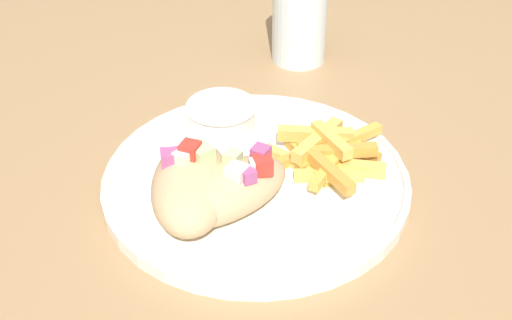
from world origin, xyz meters
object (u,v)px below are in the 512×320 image
Objects in this scene: pita_sandwich_near at (227,190)px; pita_sandwich_far at (191,184)px; plate at (256,180)px; water_glass at (300,20)px; sauce_ramekin at (221,118)px; fries_pile at (328,155)px.

pita_sandwich_far is (-0.02, 0.03, 0.00)m from pita_sandwich_near.
water_glass reaches higher than plate.
water_glass is (0.23, 0.14, 0.04)m from plate.
sauce_ramekin is (0.09, 0.09, -0.00)m from pita_sandwich_near.
water_glass is (0.31, 0.13, 0.02)m from pita_sandwich_far.
pita_sandwich_near is at bearing -151.81° from water_glass.
sauce_ramekin is at bearing 68.42° from plate.
fries_pile is at bearing -64.95° from pita_sandwich_far.
plate is 2.07× the size of pita_sandwich_far.
water_glass is at bearing 46.25° from fries_pile.
fries_pile is (0.13, -0.05, -0.01)m from pita_sandwich_far.
plate is 2.50× the size of water_glass.
water_glass is at bearing 30.94° from plate.
fries_pile is 1.71× the size of sauce_ramekin.
plate is 0.08m from pita_sandwich_far.
fries_pile is 1.06× the size of water_glass.
water_glass reaches higher than pita_sandwich_near.
water_glass reaches higher than sauce_ramekin.
pita_sandwich_far is 0.12m from sauce_ramekin.
pita_sandwich_far is 1.21× the size of water_glass.
plate is 0.08m from fries_pile.
pita_sandwich_near is at bearing -102.83° from pita_sandwich_far.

